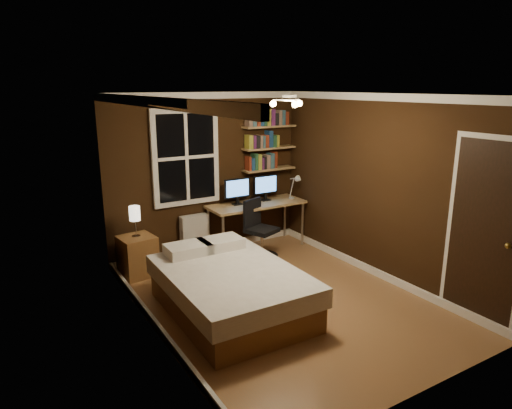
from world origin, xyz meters
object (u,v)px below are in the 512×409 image
nightstand (138,256)px  desk_lamp (295,186)px  bedside_lamp (135,222)px  radiator (195,235)px  office_chair (259,237)px  monitor_right (265,188)px  desk (256,207)px  monitor_left (237,192)px  bed (230,289)px

nightstand → desk_lamp: size_ratio=1.29×
bedside_lamp → radiator: (1.00, 0.30, -0.46)m
nightstand → office_chair: 1.84m
nightstand → bedside_lamp: (0.00, 0.00, 0.50)m
monitor_right → office_chair: monitor_right is taller
desk → nightstand: bearing=-177.2°
monitor_right → desk_lamp: (0.45, -0.20, 0.01)m
radiator → monitor_left: monitor_left is taller
office_chair → nightstand: bearing=148.6°
office_chair → bed: bearing=-154.3°
bedside_lamp → monitor_left: 1.72m
monitor_right → desk_lamp: bearing=-23.6°
bed → monitor_left: 2.21m
radiator → monitor_right: bearing=-5.8°
nightstand → radiator: 1.04m
radiator → monitor_right: 1.39m
bedside_lamp → bed: bearing=-69.3°
bed → nightstand: 1.73m
bedside_lamp → desk: bearing=2.8°
bed → nightstand: bed is taller
desk → desk_lamp: size_ratio=3.63×
nightstand → desk_lamp: (2.67, -0.02, 0.69)m
bedside_lamp → desk_lamp: size_ratio=0.99×
bedside_lamp → monitor_left: monitor_left is taller
desk_lamp → bedside_lamp: bearing=179.6°
monitor_right → office_chair: 0.90m
nightstand → monitor_right: (2.22, 0.18, 0.69)m
bedside_lamp → desk_lamp: desk_lamp is taller
bedside_lamp → office_chair: 1.89m
nightstand → radiator: size_ratio=0.87×
bedside_lamp → desk: size_ratio=0.27×
monitor_right → monitor_left: bearing=180.0°
radiator → office_chair: bearing=-37.0°
bed → desk: desk is taller
nightstand → radiator: radiator is taller
monitor_left → monitor_right: 0.53m
bed → monitor_left: bearing=59.4°
bed → desk_lamp: 2.70m
desk_lamp → office_chair: desk_lamp is taller
bed → radiator: bearing=79.2°
nightstand → monitor_left: (1.70, 0.18, 0.69)m
bed → office_chair: size_ratio=2.14×
bedside_lamp → office_chair: bearing=-9.7°
bed → office_chair: 1.77m
desk → monitor_right: (0.22, 0.08, 0.27)m
bed → desk_lamp: (2.06, 1.60, 0.70)m
monitor_right → nightstand: bearing=-175.4°
bedside_lamp → monitor_right: monitor_right is taller
radiator → desk_lamp: desk_lamp is taller
desk → office_chair: bearing=-115.3°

